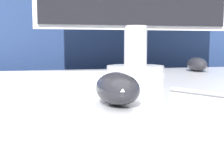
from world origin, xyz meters
The scene contains 5 objects.
partition_panel centered at (0.00, 0.64, 0.59)m, with size 5.00×0.03×1.19m.
computer_mouse_near centered at (0.01, -0.10, 0.80)m, with size 0.06×0.11×0.04m.
keyboard centered at (-0.09, 0.13, 0.79)m, with size 0.47×0.19×0.02m.
computer_mouse_far centered at (0.38, 0.36, 0.80)m, with size 0.07×0.11×0.04m.
pen centered at (0.17, -0.07, 0.78)m, with size 0.09×0.14×0.01m.
Camera 1 is at (-0.10, -0.51, 0.86)m, focal length 50.00 mm.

